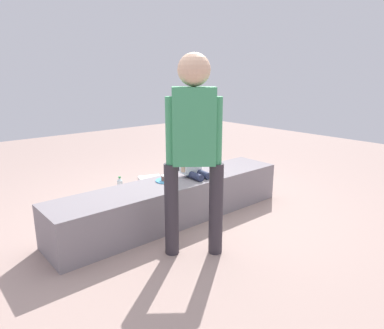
% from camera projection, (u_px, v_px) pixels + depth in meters
% --- Properties ---
extents(ground_plane, '(12.00, 12.00, 0.00)m').
position_uv_depth(ground_plane, '(175.00, 219.00, 3.74)').
color(ground_plane, tan).
extents(concrete_ledge, '(2.69, 0.54, 0.43)m').
position_uv_depth(concrete_ledge, '(175.00, 200.00, 3.68)').
color(concrete_ledge, gray).
rests_on(concrete_ledge, ground_plane).
extents(child_seated, '(0.28, 0.32, 0.48)m').
position_uv_depth(child_seated, '(192.00, 157.00, 3.74)').
color(child_seated, '#262D49').
rests_on(child_seated, concrete_ledge).
extents(adult_standing, '(0.41, 0.37, 1.68)m').
position_uv_depth(adult_standing, '(194.00, 139.00, 2.78)').
color(adult_standing, '#332E35').
rests_on(adult_standing, ground_plane).
extents(cake_plate, '(0.22, 0.22, 0.07)m').
position_uv_depth(cake_plate, '(166.00, 179.00, 3.62)').
color(cake_plate, '#4CA5D8').
rests_on(cake_plate, concrete_ledge).
extents(gift_bag, '(0.22, 0.11, 0.35)m').
position_uv_depth(gift_bag, '(185.00, 185.00, 4.39)').
color(gift_bag, '#59C6B2').
rests_on(gift_bag, ground_plane).
extents(railing_post, '(0.36, 0.36, 1.31)m').
position_uv_depth(railing_post, '(199.00, 135.00, 5.87)').
color(railing_post, black).
rests_on(railing_post, ground_plane).
extents(water_bottle_near_gift, '(0.07, 0.07, 0.23)m').
position_uv_depth(water_bottle_near_gift, '(120.00, 186.00, 4.49)').
color(water_bottle_near_gift, silver).
rests_on(water_bottle_near_gift, ground_plane).
extents(party_cup_red, '(0.07, 0.07, 0.12)m').
position_uv_depth(party_cup_red, '(149.00, 190.00, 4.49)').
color(party_cup_red, red).
rests_on(party_cup_red, ground_plane).
extents(cake_box_white, '(0.41, 0.42, 0.10)m').
position_uv_depth(cake_box_white, '(151.00, 181.00, 4.86)').
color(cake_box_white, white).
rests_on(cake_box_white, ground_plane).
extents(handbag_black_leather, '(0.27, 0.12, 0.34)m').
position_uv_depth(handbag_black_leather, '(187.00, 171.00, 5.06)').
color(handbag_black_leather, black).
rests_on(handbag_black_leather, ground_plane).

